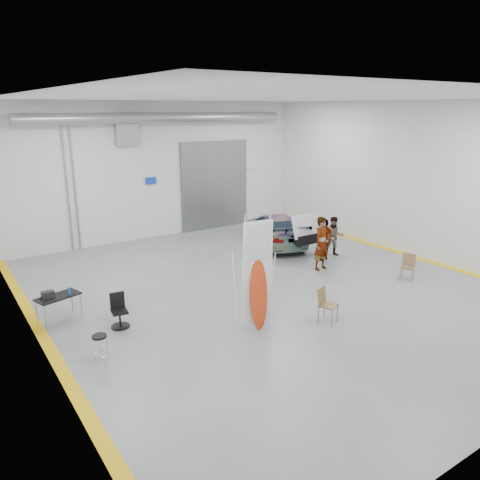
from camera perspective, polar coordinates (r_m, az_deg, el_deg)
ground at (r=15.41m, az=3.38°, el=-5.94°), size 16.00×16.00×0.00m
room_shell at (r=16.34m, az=-0.50°, el=10.10°), size 14.02×16.18×6.01m
sedan_car at (r=20.26m, az=4.23°, el=1.34°), size 3.25×4.88×1.31m
person_a at (r=17.16m, az=9.96°, el=-0.41°), size 0.77×0.56×1.96m
person_b at (r=18.91m, az=11.41°, el=0.45°), size 0.98×0.93×1.59m
person_c at (r=18.28m, az=10.27°, el=0.07°), size 1.03×0.64×1.65m
surfboard_display at (r=12.30m, az=2.32°, el=-5.33°), size 0.89×0.30×3.14m
folding_chair_near at (r=13.24m, az=10.63°, el=-8.56°), size 0.60×0.64×0.97m
folding_chair_far at (r=17.03m, az=19.67°, el=-3.71°), size 0.56×0.70×0.91m
shop_stool at (r=11.52m, az=-16.65°, el=-12.65°), size 0.36×0.36×0.70m
work_table at (r=13.86m, az=-21.59°, el=-6.42°), size 1.27×0.87×0.94m
office_chair at (r=13.11m, az=-14.56°, el=-8.56°), size 0.50×0.50×0.93m
trunk_lid at (r=18.60m, az=8.10°, el=2.06°), size 1.53×0.93×0.04m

